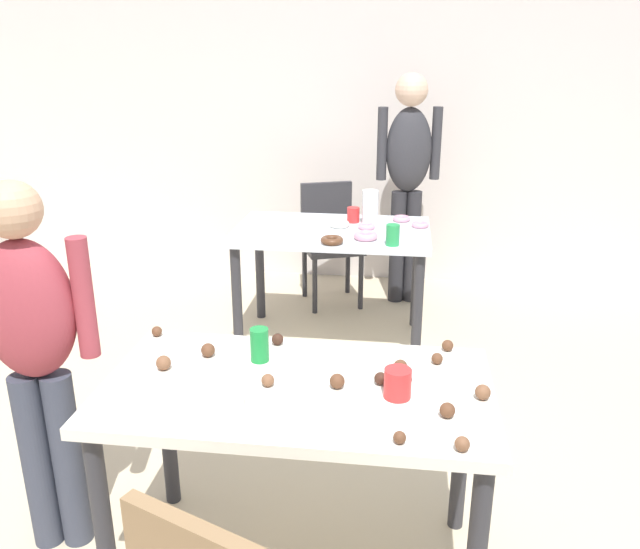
% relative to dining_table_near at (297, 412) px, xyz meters
% --- Properties ---
extents(wall_back, '(6.40, 0.10, 2.60)m').
position_rel_dining_table_near_xyz_m(wall_back, '(0.02, 3.25, 0.65)').
color(wall_back, silver).
rests_on(wall_back, ground_plane).
extents(dining_table_near, '(1.29, 0.70, 0.75)m').
position_rel_dining_table_near_xyz_m(dining_table_near, '(0.00, 0.00, 0.00)').
color(dining_table_near, silver).
rests_on(dining_table_near, ground_plane).
extents(dining_table_far, '(1.19, 0.75, 0.75)m').
position_rel_dining_table_near_xyz_m(dining_table_far, '(-0.10, 1.94, -0.00)').
color(dining_table_far, silver).
rests_on(dining_table_far, ground_plane).
extents(chair_far_table, '(0.52, 0.52, 0.87)m').
position_rel_dining_table_near_xyz_m(chair_far_table, '(-0.20, 2.67, -0.15)').
color(chair_far_table, '#2D2D33').
rests_on(chair_far_table, ground_plane).
extents(person_girl_near, '(0.45, 0.26, 1.41)m').
position_rel_dining_table_near_xyz_m(person_girl_near, '(-0.92, 0.01, 0.19)').
color(person_girl_near, '#383D4C').
rests_on(person_girl_near, ground_plane).
extents(person_adult_far, '(0.46, 0.26, 1.64)m').
position_rel_dining_table_near_xyz_m(person_adult_far, '(0.35, 2.71, 0.35)').
color(person_adult_far, '#28282D').
rests_on(person_adult_far, ground_plane).
extents(mixing_bowl, '(0.16, 0.16, 0.08)m').
position_rel_dining_table_near_xyz_m(mixing_bowl, '(-0.21, -0.19, 0.14)').
color(mixing_bowl, white).
rests_on(mixing_bowl, dining_table_near).
extents(soda_can, '(0.07, 0.07, 0.12)m').
position_rel_dining_table_near_xyz_m(soda_can, '(-0.16, 0.16, 0.16)').
color(soda_can, '#198438').
rests_on(soda_can, dining_table_near).
extents(fork_near, '(0.17, 0.02, 0.01)m').
position_rel_dining_table_near_xyz_m(fork_near, '(0.07, 0.25, 0.11)').
color(fork_near, silver).
rests_on(fork_near, dining_table_near).
extents(cup_near_0, '(0.09, 0.09, 0.10)m').
position_rel_dining_table_near_xyz_m(cup_near_0, '(0.33, -0.04, 0.15)').
color(cup_near_0, red).
rests_on(cup_near_0, dining_table_near).
extents(cake_ball_0, '(0.04, 0.04, 0.04)m').
position_rel_dining_table_near_xyz_m(cake_ball_0, '(-0.09, -0.02, 0.12)').
color(cake_ball_0, brown).
rests_on(cake_ball_0, dining_table_near).
extents(cake_ball_1, '(0.05, 0.05, 0.05)m').
position_rel_dining_table_near_xyz_m(cake_ball_1, '(0.34, 0.13, 0.13)').
color(cake_ball_1, brown).
rests_on(cake_ball_1, dining_table_near).
extents(cake_ball_2, '(0.05, 0.05, 0.05)m').
position_rel_dining_table_near_xyz_m(cake_ball_2, '(-0.47, 0.04, 0.13)').
color(cake_ball_2, brown).
rests_on(cake_ball_2, dining_table_near).
extents(cake_ball_3, '(0.04, 0.04, 0.04)m').
position_rel_dining_table_near_xyz_m(cake_ball_3, '(-0.12, 0.29, 0.12)').
color(cake_ball_3, '#3D2319').
rests_on(cake_ball_3, dining_table_near).
extents(cake_ball_4, '(0.04, 0.04, 0.04)m').
position_rel_dining_table_near_xyz_m(cake_ball_4, '(0.51, 0.32, 0.12)').
color(cake_ball_4, brown).
rests_on(cake_ball_4, dining_table_near).
extents(cake_ball_5, '(0.04, 0.04, 0.04)m').
position_rel_dining_table_near_xyz_m(cake_ball_5, '(0.36, 0.05, 0.12)').
color(cake_ball_5, '#3D2319').
rests_on(cake_ball_5, dining_table_near).
extents(cake_ball_6, '(0.05, 0.05, 0.05)m').
position_rel_dining_table_near_xyz_m(cake_ball_6, '(0.13, -0.01, 0.13)').
color(cake_ball_6, brown).
rests_on(cake_ball_6, dining_table_near).
extents(cake_ball_7, '(0.04, 0.04, 0.04)m').
position_rel_dining_table_near_xyz_m(cake_ball_7, '(-0.60, 0.30, 0.12)').
color(cake_ball_7, brown).
rests_on(cake_ball_7, dining_table_near).
extents(cake_ball_8, '(0.04, 0.04, 0.04)m').
position_rel_dining_table_near_xyz_m(cake_ball_8, '(0.34, -0.29, 0.12)').
color(cake_ball_8, brown).
rests_on(cake_ball_8, dining_table_near).
extents(cake_ball_9, '(0.04, 0.04, 0.04)m').
position_rel_dining_table_near_xyz_m(cake_ball_9, '(0.51, -0.31, 0.12)').
color(cake_ball_9, brown).
rests_on(cake_ball_9, dining_table_near).
extents(cake_ball_10, '(0.04, 0.04, 0.04)m').
position_rel_dining_table_near_xyz_m(cake_ball_10, '(0.27, 0.04, 0.12)').
color(cake_ball_10, '#3D2319').
rests_on(cake_ball_10, dining_table_near).
extents(cake_ball_11, '(0.04, 0.04, 0.04)m').
position_rel_dining_table_near_xyz_m(cake_ball_11, '(0.46, 0.21, 0.12)').
color(cake_ball_11, brown).
rests_on(cake_ball_11, dining_table_near).
extents(cake_ball_12, '(0.05, 0.05, 0.05)m').
position_rel_dining_table_near_xyz_m(cake_ball_12, '(0.60, -0.02, 0.13)').
color(cake_ball_12, brown).
rests_on(cake_ball_12, dining_table_near).
extents(cake_ball_13, '(0.05, 0.05, 0.05)m').
position_rel_dining_table_near_xyz_m(cake_ball_13, '(0.48, -0.14, 0.13)').
color(cake_ball_13, brown).
rests_on(cake_ball_13, dining_table_near).
extents(cake_ball_14, '(0.05, 0.05, 0.05)m').
position_rel_dining_table_near_xyz_m(cake_ball_14, '(-0.35, 0.16, 0.13)').
color(cake_ball_14, brown).
rests_on(cake_ball_14, dining_table_near).
extents(pitcher_far, '(0.10, 0.10, 0.22)m').
position_rel_dining_table_near_xyz_m(pitcher_far, '(0.12, 2.08, 0.21)').
color(pitcher_far, white).
rests_on(pitcher_far, dining_table_far).
extents(cup_far_0, '(0.07, 0.07, 0.12)m').
position_rel_dining_table_near_xyz_m(cup_far_0, '(-0.23, 1.75, 0.16)').
color(cup_far_0, white).
rests_on(cup_far_0, dining_table_far).
extents(cup_far_1, '(0.08, 0.08, 0.10)m').
position_rel_dining_table_near_xyz_m(cup_far_1, '(0.01, 2.11, 0.15)').
color(cup_far_1, red).
rests_on(cup_far_1, dining_table_far).
extents(cup_far_2, '(0.07, 0.07, 0.11)m').
position_rel_dining_table_near_xyz_m(cup_far_2, '(-0.22, 1.84, 0.16)').
color(cup_far_2, white).
rests_on(cup_far_2, dining_table_far).
extents(cup_far_3, '(0.08, 0.08, 0.12)m').
position_rel_dining_table_near_xyz_m(cup_far_3, '(0.27, 1.64, 0.16)').
color(cup_far_3, green).
rests_on(cup_far_3, dining_table_far).
extents(donut_far_0, '(0.11, 0.11, 0.03)m').
position_rel_dining_table_near_xyz_m(donut_far_0, '(0.11, 1.97, 0.12)').
color(donut_far_0, pink).
rests_on(donut_far_0, dining_table_far).
extents(donut_far_1, '(0.14, 0.14, 0.04)m').
position_rel_dining_table_near_xyz_m(donut_far_1, '(0.12, 1.74, 0.12)').
color(donut_far_1, pink).
rests_on(donut_far_1, dining_table_far).
extents(donut_far_2, '(0.13, 0.13, 0.04)m').
position_rel_dining_table_near_xyz_m(donut_far_2, '(-0.07, 1.63, 0.12)').
color(donut_far_2, brown).
rests_on(donut_far_2, dining_table_far).
extents(donut_far_3, '(0.11, 0.11, 0.03)m').
position_rel_dining_table_near_xyz_m(donut_far_3, '(0.32, 2.18, 0.12)').
color(donut_far_3, pink).
rests_on(donut_far_3, dining_table_far).
extents(donut_far_4, '(0.13, 0.13, 0.04)m').
position_rel_dining_table_near_xyz_m(donut_far_4, '(-0.06, 1.99, 0.12)').
color(donut_far_4, white).
rests_on(donut_far_4, dining_table_far).
extents(donut_far_5, '(0.11, 0.11, 0.03)m').
position_rel_dining_table_near_xyz_m(donut_far_5, '(0.43, 2.05, 0.12)').
color(donut_far_5, pink).
rests_on(donut_far_5, dining_table_far).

